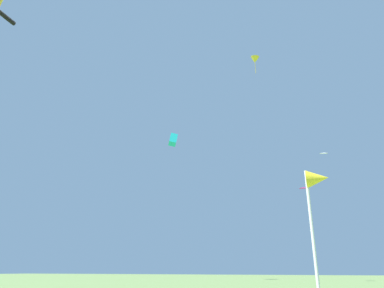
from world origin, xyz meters
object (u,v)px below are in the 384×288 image
Objects in this scene: distant_kite_white_mid_right at (324,153)px; distant_kite_magenta_high_right at (304,188)px; distant_kite_yellow_low_right at (255,60)px; distant_kite_teal_mid_left at (173,140)px; marker_flag at (317,190)px.

distant_kite_magenta_high_right is at bearing 143.11° from distant_kite_white_mid_right.
distant_kite_teal_mid_left is at bearing -150.24° from distant_kite_yellow_low_right.
distant_kite_yellow_low_right is at bearing 29.76° from distant_kite_teal_mid_left.
distant_kite_teal_mid_left is at bearing 119.41° from marker_flag.
distant_kite_yellow_low_right is 32.68m from marker_flag.
distant_kite_yellow_low_right is at bearing 101.76° from marker_flag.
distant_kite_magenta_high_right is 1.12× the size of distant_kite_white_mid_right.
distant_kite_magenta_high_right is 3.11m from distant_kite_white_mid_right.
marker_flag is at bearing -78.24° from distant_kite_yellow_low_right.
distant_kite_yellow_low_right reaches higher than distant_kite_teal_mid_left.
distant_kite_white_mid_right is at bearing -36.89° from distant_kite_magenta_high_right.
distant_kite_teal_mid_left reaches higher than distant_kite_magenta_high_right.
distant_kite_white_mid_right reaches higher than marker_flag.
distant_kite_teal_mid_left is 0.60× the size of marker_flag.
marker_flag is (12.46, -22.10, -9.92)m from distant_kite_teal_mid_left.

